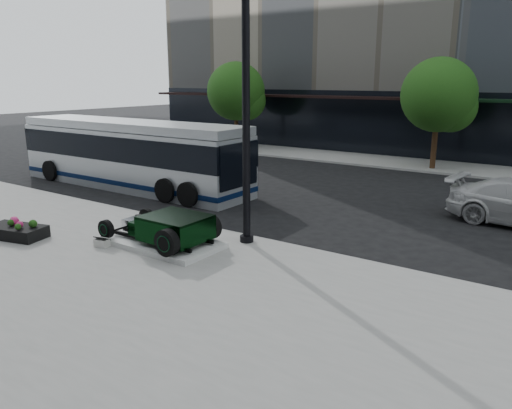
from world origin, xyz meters
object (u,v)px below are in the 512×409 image
Objects in this scene: hot_rod at (170,228)px; flower_planter at (16,231)px; lamppost at (246,125)px; transit_bus at (131,154)px.

hot_rod reaches higher than flower_planter.
lamppost reaches higher than flower_planter.
lamppost is 0.60× the size of transit_bus.
transit_bus is (-7.61, 5.36, 0.79)m from hot_rod.
hot_rod is 1.65× the size of flower_planter.
transit_bus reaches higher than hot_rod.
hot_rod is 4.88m from flower_planter.
transit_bus reaches higher than flower_planter.
transit_bus is at bearing 113.34° from flower_planter.
flower_planter is (-5.89, -3.63, -3.15)m from lamppost.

